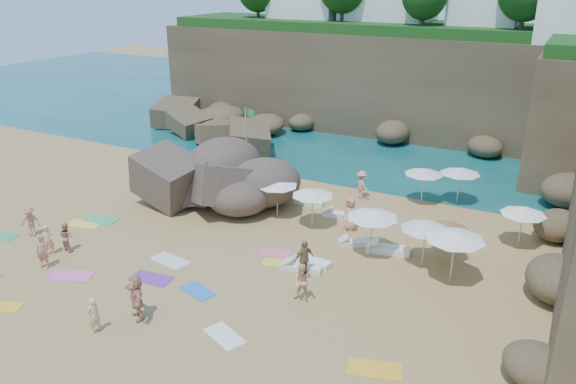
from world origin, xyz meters
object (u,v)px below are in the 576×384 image
at_px(person_stand_5, 195,168).
at_px(person_stand_6, 93,315).
at_px(rock_outcrop, 205,201).
at_px(person_stand_0, 48,240).
at_px(flag_pole, 248,131).
at_px(lounger_0, 309,202).
at_px(person_stand_1, 67,237).
at_px(parasol_2, 424,171).
at_px(person_stand_4, 350,214).
at_px(person_stand_3, 304,259).
at_px(parasol_1, 460,171).
at_px(parasol_0, 258,178).
at_px(person_stand_2, 362,185).

xyz_separation_m(person_stand_5, person_stand_6, (6.59, -15.17, -0.08)).
xyz_separation_m(rock_outcrop, person_stand_0, (-2.57, -8.96, 0.74)).
bearing_deg(flag_pole, lounger_0, -29.96).
height_order(person_stand_0, person_stand_1, person_stand_0).
bearing_deg(parasol_2, person_stand_4, -113.31).
bearing_deg(person_stand_3, flag_pole, 67.46).
height_order(lounger_0, person_stand_0, person_stand_0).
bearing_deg(person_stand_6, rock_outcrop, -152.76).
bearing_deg(lounger_0, rock_outcrop, -160.93).
distance_m(parasol_2, person_stand_6, 19.65).
height_order(lounger_0, person_stand_1, person_stand_1).
xyz_separation_m(flag_pole, person_stand_3, (9.71, -11.24, -1.85)).
distance_m(flag_pole, person_stand_5, 4.36).
xyz_separation_m(person_stand_0, person_stand_4, (11.62, 9.23, 0.13)).
bearing_deg(flag_pole, parasol_2, -1.85).
xyz_separation_m(person_stand_0, person_stand_6, (6.53, -3.55, -0.02)).
bearing_deg(person_stand_5, flag_pole, 40.84).
relative_size(rock_outcrop, parasol_2, 3.71).
bearing_deg(person_stand_0, parasol_2, -5.58).
xyz_separation_m(parasol_1, parasol_2, (-1.85, -0.96, -0.04)).
distance_m(rock_outcrop, person_stand_1, 8.56).
bearing_deg(person_stand_6, flag_pole, -156.35).
distance_m(lounger_0, person_stand_0, 14.04).
relative_size(parasol_2, person_stand_3, 1.28).
distance_m(lounger_0, person_stand_4, 4.05).
xyz_separation_m(parasol_0, parasol_2, (8.05, 5.09, 0.09)).
relative_size(flag_pole, parasol_1, 1.89).
height_order(parasol_0, parasol_2, parasol_2).
relative_size(parasol_1, person_stand_2, 1.33).
height_order(lounger_0, person_stand_2, person_stand_2).
distance_m(parasol_0, person_stand_1, 10.43).
relative_size(parasol_2, person_stand_4, 1.27).
bearing_deg(flag_pole, person_stand_1, -95.94).
bearing_deg(rock_outcrop, parasol_1, 26.59).
height_order(flag_pole, parasol_1, flag_pole).
xyz_separation_m(person_stand_4, person_stand_6, (-5.08, -12.78, -0.15)).
relative_size(person_stand_4, person_stand_6, 1.21).
bearing_deg(person_stand_5, parasol_2, -6.80).
height_order(parasol_0, lounger_0, parasol_0).
bearing_deg(parasol_2, flag_pole, 178.15).
xyz_separation_m(rock_outcrop, person_stand_4, (9.04, 0.26, 0.88)).
bearing_deg(person_stand_0, rock_outcrop, 22.05).
bearing_deg(person_stand_3, lounger_0, 50.64).
height_order(parasol_2, person_stand_3, parasol_2).
height_order(flag_pole, parasol_2, flag_pole).
relative_size(parasol_1, person_stand_3, 1.30).
relative_size(person_stand_3, person_stand_4, 0.99).
distance_m(person_stand_0, person_stand_5, 11.62).
bearing_deg(person_stand_0, flag_pole, 30.78).
distance_m(person_stand_5, person_stand_6, 16.54).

